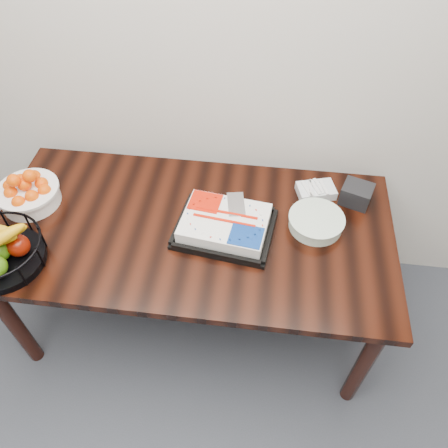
# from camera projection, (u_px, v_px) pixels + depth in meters

# --- Properties ---
(table) EXTENTS (1.80, 0.90, 0.75)m
(table) POSITION_uv_depth(u_px,v_px,m) (193.00, 239.00, 2.02)
(table) COLOR black
(table) RESTS_ON ground
(cake_tray) EXTENTS (0.46, 0.38, 0.09)m
(cake_tray) POSITION_uv_depth(u_px,v_px,m) (225.00, 225.00, 1.91)
(cake_tray) COLOR black
(cake_tray) RESTS_ON table
(tangerine_bowl) EXTENTS (0.28, 0.28, 0.18)m
(tangerine_bowl) POSITION_uv_depth(u_px,v_px,m) (27.00, 190.00, 2.00)
(tangerine_bowl) COLOR white
(tangerine_bowl) RESTS_ON table
(plate_stack) EXTENTS (0.25, 0.25, 0.06)m
(plate_stack) POSITION_uv_depth(u_px,v_px,m) (316.00, 222.00, 1.94)
(plate_stack) COLOR white
(plate_stack) RESTS_ON table
(fork_bag) EXTENTS (0.20, 0.16, 0.05)m
(fork_bag) POSITION_uv_depth(u_px,v_px,m) (316.00, 190.00, 2.08)
(fork_bag) COLOR silver
(fork_bag) RESTS_ON table
(napkin_box) EXTENTS (0.16, 0.15, 0.10)m
(napkin_box) POSITION_uv_depth(u_px,v_px,m) (356.00, 194.00, 2.03)
(napkin_box) COLOR black
(napkin_box) RESTS_ON table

